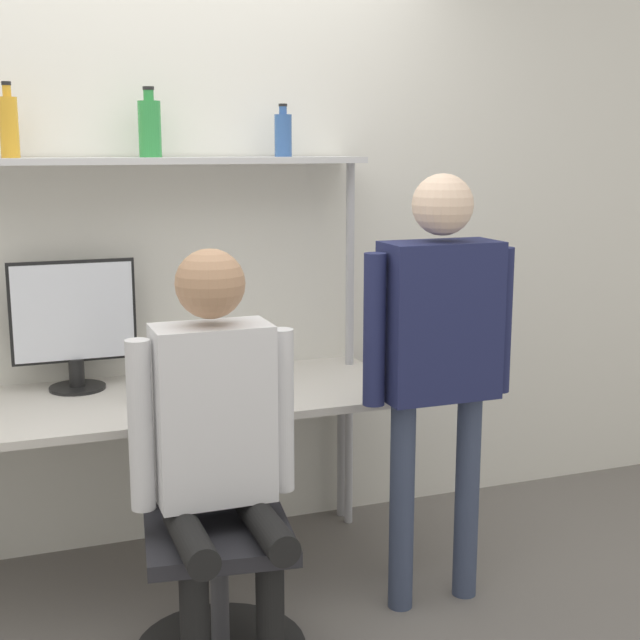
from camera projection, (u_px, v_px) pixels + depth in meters
name	position (u px, v px, depth m)	size (l,w,h in m)	color
ground_plane	(197.00, 621.00, 3.19)	(12.00, 12.00, 0.00)	slate
wall_back	(146.00, 226.00, 3.65)	(8.00, 0.06, 2.70)	silver
desk	(170.00, 413.00, 3.42)	(1.80, 0.73, 0.74)	beige
shelf_unit	(153.00, 216.00, 3.48)	(1.71, 0.27, 1.63)	silver
monitor	(74.00, 320.00, 3.44)	(0.48, 0.22, 0.51)	black
laptop	(193.00, 387.00, 3.30)	(0.35, 0.23, 0.21)	#BCBCC1
cell_phone	(260.00, 394.00, 3.41)	(0.07, 0.15, 0.01)	black
office_chair	(218.00, 577.00, 2.92)	(0.56, 0.56, 0.92)	black
person_seated	(216.00, 429.00, 2.77)	(0.53, 0.47, 1.37)	black
person_standing	(439.00, 338.00, 3.15)	(0.58, 0.21, 1.58)	#38425B
bottle_green	(150.00, 127.00, 3.41)	(0.09, 0.09, 0.27)	#2D8C3F
bottle_blue	(283.00, 134.00, 3.60)	(0.07, 0.07, 0.21)	#335999
bottle_amber	(9.00, 126.00, 3.24)	(0.07, 0.07, 0.27)	gold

